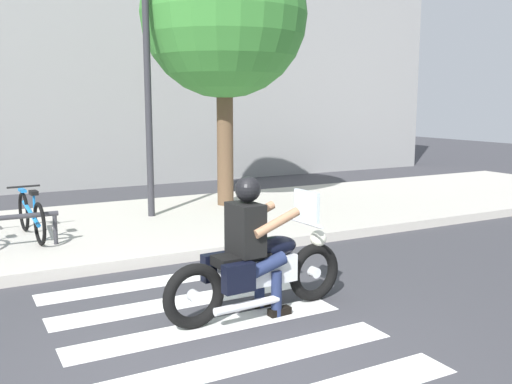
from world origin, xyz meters
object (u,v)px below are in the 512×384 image
Objects in this scene: bicycle_3 at (31,215)px; tree_near_rack at (224,15)px; motorcycle at (259,270)px; street_lamp at (147,76)px; rider at (252,236)px.

bicycle_3 is 5.12m from tree_near_rack.
motorcycle is 0.49× the size of street_lamp.
motorcycle reaches higher than bicycle_3.
street_lamp is (2.10, 0.77, 2.12)m from bicycle_3.
rider is at bearing -95.58° from street_lamp.
tree_near_rack is (2.04, 5.12, 3.32)m from motorcycle.
rider is 4.29m from bicycle_3.
tree_near_rack reaches higher than motorcycle.
tree_near_rack reaches higher than street_lamp.
bicycle_3 is (-1.63, 3.95, -0.34)m from rider.
street_lamp is at bearing 85.35° from motorcycle.
tree_near_rack is at bearing 67.58° from rider.
bicycle_3 is at bearing -162.70° from tree_near_rack.
motorcycle is 4.31m from bicycle_3.
bicycle_3 is (-1.71, 3.95, 0.03)m from motorcycle.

